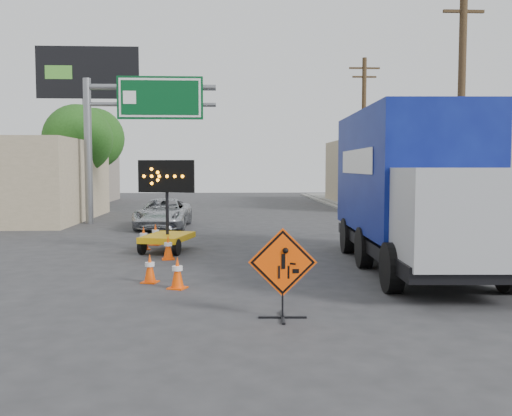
{
  "coord_description": "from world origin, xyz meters",
  "views": [
    {
      "loc": [
        0.06,
        -9.21,
        2.68
      ],
      "look_at": [
        0.66,
        3.01,
        1.8
      ],
      "focal_mm": 40.0,
      "sensor_mm": 36.0,
      "label": 1
    }
  ],
  "objects": [
    {
      "name": "arrow_board",
      "position": [
        -1.86,
        8.79,
        0.65
      ],
      "size": [
        1.8,
        2.27,
        2.89
      ],
      "rotation": [
        0.0,
        0.0,
        -0.25
      ],
      "color": "#D79E0B",
      "rests_on": "ground"
    },
    {
      "name": "cone_a",
      "position": [
        -1.06,
        3.26,
        0.36
      ],
      "size": [
        0.47,
        0.47,
        0.71
      ],
      "rotation": [
        0.0,
        0.0,
        -0.39
      ],
      "color": "#FF4A05",
      "rests_on": "ground"
    },
    {
      "name": "tree_left_near",
      "position": [
        -8.0,
        22.0,
        4.16
      ],
      "size": [
        3.71,
        3.71,
        6.03
      ],
      "color": "#44321D",
      "rests_on": "ground"
    },
    {
      "name": "pickup_truck",
      "position": [
        -2.78,
        15.88,
        0.64
      ],
      "size": [
        2.27,
        4.68,
        1.28
      ],
      "primitive_type": "imported",
      "rotation": [
        0.0,
        0.0,
        -0.03
      ],
      "color": "#B7BBBF",
      "rests_on": "ground"
    },
    {
      "name": "tree_left_far",
      "position": [
        -9.0,
        30.0,
        4.6
      ],
      "size": [
        4.1,
        4.1,
        6.66
      ],
      "color": "#44321D",
      "rests_on": "ground"
    },
    {
      "name": "highway_gantry",
      "position": [
        -4.43,
        17.96,
        5.07
      ],
      "size": [
        6.18,
        0.38,
        6.9
      ],
      "color": "slate",
      "rests_on": "ground"
    },
    {
      "name": "utility_pole_far",
      "position": [
        8.0,
        24.0,
        4.68
      ],
      "size": [
        1.8,
        0.26,
        9.0
      ],
      "color": "#44321D",
      "rests_on": "ground"
    },
    {
      "name": "utility_pole_near",
      "position": [
        8.0,
        10.0,
        4.68
      ],
      "size": [
        1.8,
        0.26,
        9.0
      ],
      "color": "#44321D",
      "rests_on": "ground"
    },
    {
      "name": "cone_c",
      "position": [
        -1.68,
        7.25,
        0.35
      ],
      "size": [
        0.41,
        0.41,
        0.71
      ],
      "rotation": [
        0.0,
        0.0,
        0.15
      ],
      "color": "#FF4A05",
      "rests_on": "ground"
    },
    {
      "name": "building_right_far",
      "position": [
        13.0,
        30.0,
        2.3
      ],
      "size": [
        10.0,
        14.0,
        4.6
      ],
      "primitive_type": "cube",
      "color": "tan",
      "rests_on": "ground"
    },
    {
      "name": "box_truck",
      "position": [
        4.9,
        5.55,
        1.9
      ],
      "size": [
        3.11,
        8.91,
        4.18
      ],
      "rotation": [
        0.0,
        0.0,
        -0.04
      ],
      "color": "black",
      "rests_on": "ground"
    },
    {
      "name": "curb_right",
      "position": [
        7.2,
        15.0,
        0.06
      ],
      "size": [
        0.4,
        60.0,
        0.12
      ],
      "primitive_type": "cube",
      "color": "gray",
      "rests_on": "ground"
    },
    {
      "name": "cone_e",
      "position": [
        -2.44,
        10.36,
        0.37
      ],
      "size": [
        0.46,
        0.46,
        0.74
      ],
      "rotation": [
        0.0,
        0.0,
        -0.27
      ],
      "color": "#FF4A05",
      "rests_on": "ground"
    },
    {
      "name": "cone_b",
      "position": [
        -1.76,
        3.95,
        0.34
      ],
      "size": [
        0.43,
        0.43,
        0.67
      ],
      "rotation": [
        0.0,
        0.0,
        -0.29
      ],
      "color": "#FF4A05",
      "rests_on": "ground"
    },
    {
      "name": "billboard",
      "position": [
        -8.35,
        25.87,
        7.35
      ],
      "size": [
        6.1,
        0.54,
        9.85
      ],
      "color": "slate",
      "rests_on": "ground"
    },
    {
      "name": "construction_sign",
      "position": [
        1.02,
        0.68,
        0.85
      ],
      "size": [
        1.22,
        0.86,
        1.61
      ],
      "rotation": [
        0.0,
        0.0,
        -0.05
      ],
      "color": "black",
      "rests_on": "ground"
    },
    {
      "name": "cone_d",
      "position": [
        -2.68,
        9.3,
        0.38
      ],
      "size": [
        0.48,
        0.48,
        0.76
      ],
      "rotation": [
        0.0,
        0.0,
        0.3
      ],
      "color": "#FF4A05",
      "rests_on": "ground"
    },
    {
      "name": "sidewalk_right",
      "position": [
        9.5,
        15.0,
        0.07
      ],
      "size": [
        4.0,
        60.0,
        0.15
      ],
      "primitive_type": "cube",
      "color": "gray",
      "rests_on": "ground"
    },
    {
      "name": "ground",
      "position": [
        0.0,
        0.0,
        0.0
      ],
      "size": [
        100.0,
        100.0,
        0.0
      ],
      "primitive_type": "plane",
      "color": "#2D2D30",
      "rests_on": "ground"
    },
    {
      "name": "storefront_left_far",
      "position": [
        -15.0,
        34.0,
        2.2
      ],
      "size": [
        12.0,
        10.0,
        4.4
      ],
      "primitive_type": "cube",
      "color": "gray",
      "rests_on": "ground"
    }
  ]
}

